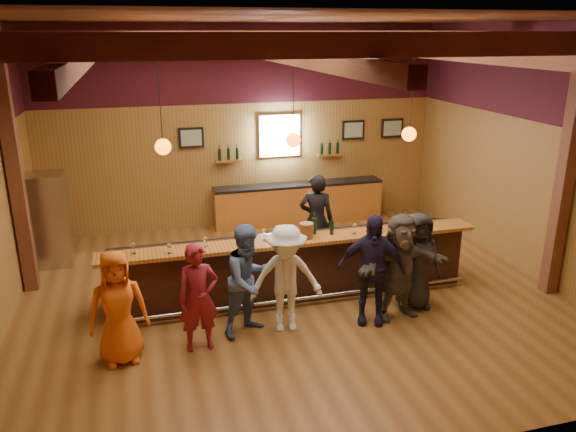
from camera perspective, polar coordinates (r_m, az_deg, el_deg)
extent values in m
plane|color=brown|center=(9.73, 0.47, -8.11)|extent=(9.00, 9.00, 0.00)
cube|color=brown|center=(12.78, -4.46, 8.90)|extent=(9.00, 0.04, 4.50)
cube|color=brown|center=(5.41, 12.21, -4.78)|extent=(9.00, 0.04, 4.50)
cube|color=brown|center=(11.05, 23.71, 5.92)|extent=(0.04, 8.00, 4.50)
cube|color=brown|center=(8.72, 0.55, 19.42)|extent=(9.00, 8.00, 0.04)
cube|color=#3C1018|center=(12.61, -4.60, 15.17)|extent=(9.00, 0.01, 1.70)
cube|color=#3C1018|center=(10.86, 24.59, 13.13)|extent=(0.01, 8.00, 1.70)
cube|color=#572B19|center=(10.29, -26.11, 4.77)|extent=(0.22, 0.22, 4.50)
cube|color=#572B19|center=(10.21, 26.49, 4.62)|extent=(0.22, 0.22, 4.50)
cube|color=#572B19|center=(5.89, 8.93, 16.81)|extent=(8.80, 0.20, 0.25)
cube|color=#572B19|center=(7.76, 2.67, 17.32)|extent=(8.80, 0.20, 0.25)
cube|color=#572B19|center=(9.68, -1.15, 17.54)|extent=(8.80, 0.20, 0.25)
cube|color=#572B19|center=(11.63, -3.70, 17.64)|extent=(8.80, 0.20, 0.25)
cube|color=#572B19|center=(8.41, -20.22, 14.64)|extent=(0.18, 7.80, 0.22)
cube|color=#572B19|center=(8.72, 0.54, 15.81)|extent=(0.18, 7.80, 0.22)
cube|color=#572B19|center=(9.97, 18.00, 15.28)|extent=(0.18, 7.80, 0.22)
cube|color=black|center=(9.51, 0.48, -5.27)|extent=(6.00, 0.60, 1.05)
cube|color=#9B551C|center=(9.14, 0.80, -2.52)|extent=(6.30, 0.50, 0.06)
cube|color=black|center=(9.70, -0.13, -2.24)|extent=(6.00, 0.48, 0.05)
cube|color=black|center=(9.88, -0.12, -4.82)|extent=(6.00, 0.48, 0.90)
cube|color=silver|center=(10.39, 10.58, -1.41)|extent=(0.45, 0.40, 0.14)
cube|color=silver|center=(10.61, 13.02, -1.15)|extent=(0.45, 0.40, 0.14)
cylinder|color=silver|center=(9.31, 1.19, -8.39)|extent=(6.00, 0.06, 0.06)
cube|color=#9B551C|center=(13.21, 1.09, 1.23)|extent=(4.00, 0.50, 0.90)
cube|color=black|center=(13.07, 1.10, 3.22)|extent=(4.00, 0.52, 0.05)
cube|color=silver|center=(12.94, -0.88, 8.17)|extent=(0.95, 0.08, 0.95)
cube|color=white|center=(12.89, -0.82, 8.13)|extent=(0.78, 0.01, 0.78)
cube|color=black|center=(12.58, -9.81, 7.84)|extent=(0.55, 0.04, 0.45)
cube|color=silver|center=(12.55, -9.79, 7.82)|extent=(0.45, 0.01, 0.35)
cube|color=black|center=(13.48, 6.64, 8.68)|extent=(0.55, 0.04, 0.45)
cube|color=silver|center=(13.46, 6.68, 8.66)|extent=(0.45, 0.01, 0.35)
cube|color=black|center=(13.88, 10.53, 8.77)|extent=(0.55, 0.04, 0.45)
cube|color=silver|center=(13.86, 10.57, 8.76)|extent=(0.45, 0.01, 0.35)
cube|color=#9B551C|center=(12.73, -6.05, 5.60)|extent=(0.60, 0.18, 0.04)
cylinder|color=black|center=(12.67, -6.97, 6.20)|extent=(0.07, 0.07, 0.26)
cylinder|color=black|center=(12.70, -6.07, 6.26)|extent=(0.07, 0.07, 0.26)
cylinder|color=black|center=(12.73, -5.18, 6.32)|extent=(0.07, 0.07, 0.26)
cube|color=#9B551C|center=(13.32, 4.24, 6.22)|extent=(0.60, 0.18, 0.04)
cylinder|color=black|center=(13.22, 3.43, 6.82)|extent=(0.07, 0.07, 0.26)
cylinder|color=black|center=(13.29, 4.26, 6.86)|extent=(0.07, 0.07, 0.26)
cylinder|color=black|center=(13.35, 5.07, 6.89)|extent=(0.07, 0.07, 0.26)
cylinder|color=black|center=(8.45, -12.88, 11.03)|extent=(0.01, 0.01, 1.25)
sphere|color=orange|center=(8.55, -12.58, 6.88)|extent=(0.24, 0.24, 0.24)
cylinder|color=black|center=(8.77, 0.53, 11.73)|extent=(0.01, 0.01, 1.25)
sphere|color=orange|center=(8.87, 0.52, 7.71)|extent=(0.24, 0.24, 0.24)
cylinder|color=black|center=(9.51, 12.45, 11.83)|extent=(0.01, 0.01, 1.25)
sphere|color=orange|center=(9.60, 12.20, 8.13)|extent=(0.24, 0.24, 0.24)
cube|color=silver|center=(11.63, -23.09, -0.35)|extent=(0.70, 0.70, 1.80)
imported|color=orange|center=(7.94, -16.90, -8.89)|extent=(0.84, 0.60, 1.61)
imported|color=maroon|center=(8.01, -9.08, -8.21)|extent=(0.60, 0.42, 1.58)
imported|color=#4F6A9E|center=(8.31, -3.98, -6.48)|extent=(1.03, 0.95, 1.70)
imported|color=white|center=(8.37, -0.19, -6.37)|extent=(1.16, 0.78, 1.68)
imported|color=#201A35|center=(8.67, 8.46, -5.38)|extent=(1.12, 0.77, 1.76)
imported|color=#584F47|center=(8.90, 11.28, -5.06)|extent=(1.63, 0.66, 1.71)
imported|color=black|center=(9.30, 12.98, -4.46)|extent=(0.81, 0.54, 1.61)
imported|color=black|center=(10.73, 2.90, -0.39)|extent=(0.75, 0.61, 1.79)
cylinder|color=brown|center=(9.15, 1.89, -1.48)|extent=(0.23, 0.23, 0.25)
cylinder|color=black|center=(9.33, 2.68, -1.01)|extent=(0.08, 0.08, 0.27)
cylinder|color=black|center=(9.27, 2.69, 0.06)|extent=(0.03, 0.03, 0.09)
cylinder|color=black|center=(9.33, 4.46, -1.20)|extent=(0.07, 0.07, 0.23)
cylinder|color=black|center=(9.28, 4.48, -0.30)|extent=(0.02, 0.02, 0.08)
cylinder|color=silver|center=(8.86, -15.38, -3.68)|extent=(0.07, 0.07, 0.01)
cylinder|color=silver|center=(8.84, -15.41, -3.37)|extent=(0.01, 0.01, 0.10)
sphere|color=silver|center=(8.81, -15.45, -2.88)|extent=(0.08, 0.08, 0.08)
cylinder|color=silver|center=(8.73, -11.93, -3.72)|extent=(0.06, 0.06, 0.01)
cylinder|color=silver|center=(8.72, -11.95, -3.42)|extent=(0.01, 0.01, 0.09)
sphere|color=silver|center=(8.69, -11.98, -2.97)|extent=(0.07, 0.07, 0.07)
cylinder|color=silver|center=(8.89, -8.33, -3.10)|extent=(0.06, 0.06, 0.01)
cylinder|color=silver|center=(8.88, -8.35, -2.80)|extent=(0.01, 0.01, 0.09)
sphere|color=silver|center=(8.85, -8.37, -2.34)|extent=(0.07, 0.07, 0.07)
cylinder|color=silver|center=(8.82, -4.94, -3.14)|extent=(0.07, 0.07, 0.01)
cylinder|color=silver|center=(8.80, -4.95, -2.82)|extent=(0.01, 0.01, 0.10)
sphere|color=silver|center=(8.78, -4.97, -2.33)|extent=(0.08, 0.08, 0.08)
cylinder|color=silver|center=(9.07, -2.42, -2.49)|extent=(0.08, 0.08, 0.01)
cylinder|color=silver|center=(9.04, -2.43, -2.14)|extent=(0.01, 0.01, 0.11)
sphere|color=silver|center=(9.01, -2.44, -1.60)|extent=(0.09, 0.09, 0.09)
cylinder|color=silver|center=(9.43, 6.74, -1.77)|extent=(0.07, 0.07, 0.01)
cylinder|color=silver|center=(9.41, 6.76, -1.46)|extent=(0.01, 0.01, 0.10)
sphere|color=silver|center=(9.38, 6.77, -0.98)|extent=(0.08, 0.08, 0.08)
cylinder|color=silver|center=(9.70, 9.41, -1.31)|extent=(0.07, 0.07, 0.01)
cylinder|color=silver|center=(9.68, 9.42, -1.01)|extent=(0.01, 0.01, 0.10)
sphere|color=silver|center=(9.65, 9.45, -0.56)|extent=(0.08, 0.08, 0.08)
cylinder|color=silver|center=(9.87, 13.00, -1.19)|extent=(0.06, 0.06, 0.01)
cylinder|color=silver|center=(9.86, 13.02, -0.93)|extent=(0.01, 0.01, 0.09)
sphere|color=silver|center=(9.83, 13.05, -0.52)|extent=(0.07, 0.07, 0.07)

